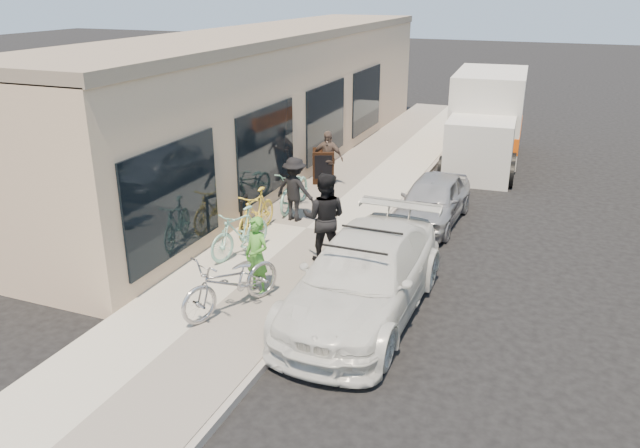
% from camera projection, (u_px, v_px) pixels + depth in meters
% --- Properties ---
extents(ground, '(120.00, 120.00, 0.00)m').
position_uv_depth(ground, '(343.00, 306.00, 11.30)').
color(ground, black).
rests_on(ground, ground).
extents(sidewalk, '(3.00, 34.00, 0.15)m').
position_uv_depth(sidewalk, '(307.00, 231.00, 14.57)').
color(sidewalk, '#A7A396').
rests_on(sidewalk, ground).
extents(curb, '(0.12, 34.00, 0.13)m').
position_uv_depth(curb, '(370.00, 241.00, 14.03)').
color(curb, gray).
rests_on(curb, ground).
extents(storefront, '(3.60, 20.00, 4.22)m').
position_uv_depth(storefront, '(273.00, 100.00, 19.28)').
color(storefront, tan).
rests_on(storefront, ground).
extents(bike_rack, '(0.23, 0.62, 0.90)m').
position_uv_depth(bike_rack, '(244.00, 213.00, 13.90)').
color(bike_rack, black).
rests_on(bike_rack, sidewalk).
extents(sandwich_board, '(0.78, 0.79, 0.99)m').
position_uv_depth(sandwich_board, '(323.00, 167.00, 17.56)').
color(sandwich_board, black).
rests_on(sandwich_board, sidewalk).
extents(sedan_white, '(2.02, 4.88, 1.45)m').
position_uv_depth(sedan_white, '(364.00, 277.00, 10.81)').
color(sedan_white, silver).
rests_on(sedan_white, ground).
extents(sedan_silver, '(1.49, 3.45, 1.16)m').
position_uv_depth(sedan_silver, '(433.00, 200.00, 15.10)').
color(sedan_silver, '#A1A1A6').
rests_on(sedan_silver, ground).
extents(moving_truck, '(2.52, 5.90, 2.84)m').
position_uv_depth(moving_truck, '(486.00, 123.00, 20.24)').
color(moving_truck, beige).
rests_on(moving_truck, ground).
extents(tandem_bike, '(1.45, 2.15, 1.07)m').
position_uv_depth(tandem_bike, '(232.00, 282.00, 10.68)').
color(tandem_bike, '#B1B0B3').
rests_on(tandem_bike, sidewalk).
extents(woman_rider, '(0.62, 0.50, 1.46)m').
position_uv_depth(woman_rider, '(257.00, 256.00, 11.25)').
color(woman_rider, '#489531').
rests_on(woman_rider, sidewalk).
extents(man_standing, '(1.02, 0.86, 1.87)m').
position_uv_depth(man_standing, '(324.00, 218.00, 12.50)').
color(man_standing, black).
rests_on(man_standing, sidewalk).
extents(cruiser_bike_a, '(0.91, 1.73, 1.00)m').
position_uv_depth(cruiser_bike_a, '(240.00, 232.00, 12.92)').
color(cruiser_bike_a, '#7CB9A4').
rests_on(cruiser_bike_a, sidewalk).
extents(cruiser_bike_b, '(0.80, 1.94, 0.99)m').
position_uv_depth(cruiser_bike_b, '(295.00, 189.00, 15.68)').
color(cruiser_bike_b, '#7CB9A4').
rests_on(cruiser_bike_b, sidewalk).
extents(cruiser_bike_c, '(0.49, 1.71, 1.03)m').
position_uv_depth(cruiser_bike_c, '(256.00, 213.00, 14.00)').
color(cruiser_bike_c, yellow).
rests_on(cruiser_bike_c, sidewalk).
extents(bystander_a, '(1.07, 0.72, 1.54)m').
position_uv_depth(bystander_a, '(295.00, 189.00, 14.77)').
color(bystander_a, black).
rests_on(bystander_a, sidewalk).
extents(bystander_b, '(0.92, 0.40, 1.56)m').
position_uv_depth(bystander_b, '(327.00, 158.00, 17.38)').
color(bystander_b, brown).
rests_on(bystander_b, sidewalk).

